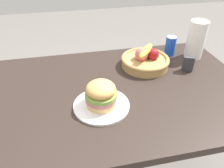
{
  "coord_description": "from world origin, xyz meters",
  "views": [
    {
      "loc": [
        -0.23,
        -0.89,
        1.43
      ],
      "look_at": [
        -0.05,
        -0.04,
        0.81
      ],
      "focal_mm": 34.78,
      "sensor_mm": 36.0,
      "label": 1
    }
  ],
  "objects_px": {
    "sandwich": "(101,94)",
    "fruit_basket": "(145,60)",
    "paper_towel_roll": "(196,40)",
    "napkin_holder": "(188,64)",
    "plate": "(101,105)",
    "soda_can": "(170,46)"
  },
  "relations": [
    {
      "from": "sandwich",
      "to": "paper_towel_roll",
      "type": "relative_size",
      "value": 0.62
    },
    {
      "from": "fruit_basket",
      "to": "sandwich",
      "type": "bearing_deg",
      "value": -135.75
    },
    {
      "from": "sandwich",
      "to": "plate",
      "type": "bearing_deg",
      "value": -90.0
    },
    {
      "from": "plate",
      "to": "napkin_holder",
      "type": "distance_m",
      "value": 0.59
    },
    {
      "from": "soda_can",
      "to": "fruit_basket",
      "type": "distance_m",
      "value": 0.24
    },
    {
      "from": "plate",
      "to": "sandwich",
      "type": "distance_m",
      "value": 0.07
    },
    {
      "from": "sandwich",
      "to": "napkin_holder",
      "type": "height_order",
      "value": "sandwich"
    },
    {
      "from": "soda_can",
      "to": "sandwich",
      "type": "bearing_deg",
      "value": -141.28
    },
    {
      "from": "paper_towel_roll",
      "to": "plate",
      "type": "bearing_deg",
      "value": -151.38
    },
    {
      "from": "soda_can",
      "to": "paper_towel_roll",
      "type": "distance_m",
      "value": 0.16
    },
    {
      "from": "plate",
      "to": "sandwich",
      "type": "xyz_separation_m",
      "value": [
        0.0,
        0.0,
        0.07
      ]
    },
    {
      "from": "sandwich",
      "to": "paper_towel_roll",
      "type": "bearing_deg",
      "value": 28.62
    },
    {
      "from": "sandwich",
      "to": "soda_can",
      "type": "height_order",
      "value": "sandwich"
    },
    {
      "from": "soda_can",
      "to": "fruit_basket",
      "type": "xyz_separation_m",
      "value": [
        -0.21,
        -0.11,
        -0.02
      ]
    },
    {
      "from": "plate",
      "to": "soda_can",
      "type": "bearing_deg",
      "value": 38.72
    },
    {
      "from": "fruit_basket",
      "to": "paper_towel_roll",
      "type": "relative_size",
      "value": 1.21
    },
    {
      "from": "sandwich",
      "to": "soda_can",
      "type": "distance_m",
      "value": 0.68
    },
    {
      "from": "paper_towel_roll",
      "to": "napkin_holder",
      "type": "height_order",
      "value": "paper_towel_roll"
    },
    {
      "from": "plate",
      "to": "paper_towel_roll",
      "type": "bearing_deg",
      "value": 28.62
    },
    {
      "from": "plate",
      "to": "napkin_holder",
      "type": "relative_size",
      "value": 2.94
    },
    {
      "from": "sandwich",
      "to": "fruit_basket",
      "type": "bearing_deg",
      "value": 44.25
    },
    {
      "from": "plate",
      "to": "soda_can",
      "type": "distance_m",
      "value": 0.69
    }
  ]
}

